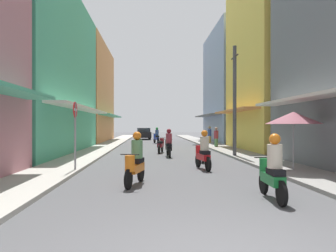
{
  "coord_description": "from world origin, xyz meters",
  "views": [
    {
      "loc": [
        -0.87,
        -3.66,
        1.76
      ],
      "look_at": [
        0.4,
        18.23,
        1.72
      ],
      "focal_mm": 32.62,
      "sensor_mm": 36.0,
      "label": 1
    }
  ],
  "objects_px": {
    "motorbike_orange": "(135,161)",
    "motorbike_maroon": "(161,145)",
    "motorbike_black": "(169,144)",
    "motorbike_silver": "(203,151)",
    "pedestrian_far": "(210,134)",
    "motorbike_red": "(203,152)",
    "motorbike_green": "(272,170)",
    "motorbike_blue": "(156,136)",
    "vendor_umbrella": "(293,118)",
    "utility_pole": "(235,100)",
    "street_sign_no_entry": "(75,127)",
    "pedestrian_midway": "(216,138)",
    "parked_car": "(143,134)"
  },
  "relations": [
    {
      "from": "motorbike_black",
      "to": "motorbike_silver",
      "type": "height_order",
      "value": "motorbike_black"
    },
    {
      "from": "pedestrian_far",
      "to": "motorbike_orange",
      "type": "bearing_deg",
      "value": -107.25
    },
    {
      "from": "street_sign_no_entry",
      "to": "parked_car",
      "type": "bearing_deg",
      "value": 85.94
    },
    {
      "from": "pedestrian_far",
      "to": "pedestrian_midway",
      "type": "relative_size",
      "value": 1.06
    },
    {
      "from": "pedestrian_midway",
      "to": "parked_car",
      "type": "bearing_deg",
      "value": 111.6
    },
    {
      "from": "motorbike_green",
      "to": "utility_pole",
      "type": "distance_m",
      "value": 9.92
    },
    {
      "from": "utility_pole",
      "to": "motorbike_maroon",
      "type": "bearing_deg",
      "value": 142.58
    },
    {
      "from": "motorbike_silver",
      "to": "pedestrian_midway",
      "type": "relative_size",
      "value": 1.11
    },
    {
      "from": "motorbike_red",
      "to": "street_sign_no_entry",
      "type": "relative_size",
      "value": 0.68
    },
    {
      "from": "motorbike_green",
      "to": "pedestrian_midway",
      "type": "height_order",
      "value": "pedestrian_midway"
    },
    {
      "from": "motorbike_red",
      "to": "motorbike_blue",
      "type": "relative_size",
      "value": 1.02
    },
    {
      "from": "motorbike_red",
      "to": "parked_car",
      "type": "bearing_deg",
      "value": 96.39
    },
    {
      "from": "motorbike_black",
      "to": "motorbike_green",
      "type": "relative_size",
      "value": 1.0
    },
    {
      "from": "utility_pole",
      "to": "motorbike_orange",
      "type": "bearing_deg",
      "value": -124.32
    },
    {
      "from": "motorbike_orange",
      "to": "motorbike_red",
      "type": "relative_size",
      "value": 0.99
    },
    {
      "from": "motorbike_blue",
      "to": "vendor_umbrella",
      "type": "xyz_separation_m",
      "value": [
        4.66,
        -19.01,
        1.34
      ]
    },
    {
      "from": "motorbike_orange",
      "to": "street_sign_no_entry",
      "type": "relative_size",
      "value": 0.67
    },
    {
      "from": "motorbike_black",
      "to": "motorbike_maroon",
      "type": "xyz_separation_m",
      "value": [
        -0.35,
        2.52,
        -0.2
      ]
    },
    {
      "from": "motorbike_orange",
      "to": "street_sign_no_entry",
      "type": "bearing_deg",
      "value": 133.79
    },
    {
      "from": "motorbike_orange",
      "to": "motorbike_maroon",
      "type": "height_order",
      "value": "motorbike_orange"
    },
    {
      "from": "motorbike_orange",
      "to": "pedestrian_far",
      "type": "height_order",
      "value": "pedestrian_far"
    },
    {
      "from": "parked_car",
      "to": "vendor_umbrella",
      "type": "height_order",
      "value": "vendor_umbrella"
    },
    {
      "from": "motorbike_black",
      "to": "motorbike_orange",
      "type": "bearing_deg",
      "value": -100.46
    },
    {
      "from": "motorbike_orange",
      "to": "parked_car",
      "type": "distance_m",
      "value": 29.68
    },
    {
      "from": "motorbike_red",
      "to": "motorbike_green",
      "type": "height_order",
      "value": "same"
    },
    {
      "from": "motorbike_silver",
      "to": "parked_car",
      "type": "xyz_separation_m",
      "value": [
        -3.45,
        24.01,
        0.24
      ]
    },
    {
      "from": "pedestrian_midway",
      "to": "utility_pole",
      "type": "distance_m",
      "value": 7.45
    },
    {
      "from": "motorbike_blue",
      "to": "motorbike_maroon",
      "type": "height_order",
      "value": "motorbike_blue"
    },
    {
      "from": "motorbike_orange",
      "to": "street_sign_no_entry",
      "type": "distance_m",
      "value": 3.55
    },
    {
      "from": "motorbike_red",
      "to": "parked_car",
      "type": "height_order",
      "value": "motorbike_red"
    },
    {
      "from": "pedestrian_far",
      "to": "motorbike_green",
      "type": "bearing_deg",
      "value": -97.22
    },
    {
      "from": "motorbike_blue",
      "to": "pedestrian_far",
      "type": "height_order",
      "value": "pedestrian_far"
    },
    {
      "from": "parked_car",
      "to": "pedestrian_midway",
      "type": "relative_size",
      "value": 2.6
    },
    {
      "from": "motorbike_green",
      "to": "street_sign_no_entry",
      "type": "xyz_separation_m",
      "value": [
        -5.68,
        4.47,
        1.01
      ]
    },
    {
      "from": "motorbike_blue",
      "to": "utility_pole",
      "type": "xyz_separation_m",
      "value": [
        4.03,
        -13.42,
        2.44
      ]
    },
    {
      "from": "pedestrian_midway",
      "to": "vendor_umbrella",
      "type": "bearing_deg",
      "value": -89.49
    },
    {
      "from": "motorbike_maroon",
      "to": "motorbike_black",
      "type": "bearing_deg",
      "value": -82.08
    },
    {
      "from": "parked_car",
      "to": "pedestrian_midway",
      "type": "height_order",
      "value": "pedestrian_midway"
    },
    {
      "from": "motorbike_orange",
      "to": "street_sign_no_entry",
      "type": "xyz_separation_m",
      "value": [
        -2.35,
        2.45,
        1.01
      ]
    },
    {
      "from": "motorbike_green",
      "to": "motorbike_silver",
      "type": "relative_size",
      "value": 1.01
    },
    {
      "from": "motorbike_green",
      "to": "vendor_umbrella",
      "type": "height_order",
      "value": "vendor_umbrella"
    },
    {
      "from": "motorbike_blue",
      "to": "parked_car",
      "type": "height_order",
      "value": "motorbike_blue"
    },
    {
      "from": "pedestrian_midway",
      "to": "street_sign_no_entry",
      "type": "height_order",
      "value": "street_sign_no_entry"
    },
    {
      "from": "vendor_umbrella",
      "to": "utility_pole",
      "type": "xyz_separation_m",
      "value": [
        -0.63,
        5.59,
        1.1
      ]
    },
    {
      "from": "motorbike_orange",
      "to": "utility_pole",
      "type": "distance_m",
      "value": 9.33
    },
    {
      "from": "motorbike_orange",
      "to": "vendor_umbrella",
      "type": "xyz_separation_m",
      "value": [
        5.7,
        1.85,
        1.34
      ]
    },
    {
      "from": "motorbike_blue",
      "to": "motorbike_silver",
      "type": "relative_size",
      "value": 0.99
    },
    {
      "from": "motorbike_blue",
      "to": "motorbike_maroon",
      "type": "relative_size",
      "value": 0.99
    },
    {
      "from": "motorbike_green",
      "to": "motorbike_blue",
      "type": "bearing_deg",
      "value": 95.69
    },
    {
      "from": "motorbike_black",
      "to": "motorbike_maroon",
      "type": "height_order",
      "value": "motorbike_black"
    }
  ]
}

